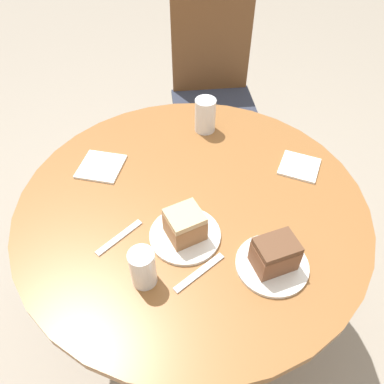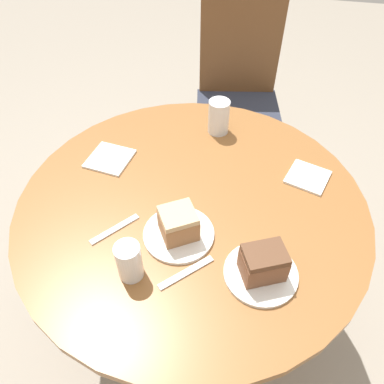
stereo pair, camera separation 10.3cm
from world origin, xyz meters
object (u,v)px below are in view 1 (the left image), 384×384
object	(u,v)px
plate_near	(185,235)
cake_slice_far	(275,254)
glass_water	(143,269)
plate_far	(272,265)
chair	(214,97)
glass_lemonade	(205,117)
cake_slice_near	(185,224)

from	to	relation	value
plate_near	cake_slice_far	bearing A→B (deg)	-19.09
plate_near	glass_water	distance (m)	0.18
plate_far	chair	bearing A→B (deg)	98.46
chair	glass_lemonade	world-z (taller)	chair
plate_near	chair	bearing A→B (deg)	86.76
cake_slice_near	glass_lemonade	distance (m)	0.49
chair	plate_near	world-z (taller)	chair
plate_far	plate_near	bearing A→B (deg)	160.91
plate_near	cake_slice_near	distance (m)	0.05
plate_near	plate_far	world-z (taller)	same
plate_far	cake_slice_near	size ratio (longest dim) A/B	1.50
cake_slice_near	glass_lemonade	xyz separation A→B (m)	(0.03, 0.49, 0.00)
glass_lemonade	chair	bearing A→B (deg)	87.38
chair	glass_lemonade	bearing A→B (deg)	-102.75
plate_near	glass_lemonade	size ratio (longest dim) A/B	1.60
glass_lemonade	plate_far	bearing A→B (deg)	-70.84
plate_far	glass_lemonade	xyz separation A→B (m)	(-0.20, 0.57, 0.05)
plate_near	cake_slice_far	distance (m)	0.25
cake_slice_near	glass_water	bearing A→B (deg)	-122.33
plate_far	glass_water	world-z (taller)	glass_water
cake_slice_far	glass_water	world-z (taller)	glass_water
glass_water	plate_near	bearing A→B (deg)	57.67
plate_far	glass_water	distance (m)	0.33
cake_slice_far	glass_water	xyz separation A→B (m)	(-0.33, -0.06, -0.00)
cake_slice_far	glass_lemonade	size ratio (longest dim) A/B	1.03
plate_far	cake_slice_near	distance (m)	0.25
plate_near	cake_slice_near	world-z (taller)	cake_slice_near
chair	plate_far	world-z (taller)	chair
plate_far	cake_slice_near	bearing A→B (deg)	160.91
chair	cake_slice_far	xyz separation A→B (m)	(0.17, -1.16, 0.29)
cake_slice_near	cake_slice_far	distance (m)	0.25
chair	glass_lemonade	size ratio (longest dim) A/B	7.76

